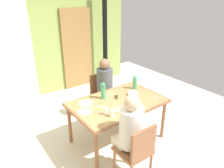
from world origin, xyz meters
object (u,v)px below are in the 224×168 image
at_px(serving_bowl_center, 133,94).
at_px(water_bottle_green_near, 103,91).
at_px(chair_near_diner, 137,150).
at_px(person_near_diner, 131,126).
at_px(water_bottle_green_far, 135,82).
at_px(person_far_diner, 105,82).
at_px(chair_far_diner, 101,93).
at_px(dining_table, 118,105).

bearing_deg(serving_bowl_center, water_bottle_green_near, 156.49).
relative_size(chair_near_diner, person_near_diner, 1.13).
bearing_deg(water_bottle_green_far, water_bottle_green_near, 178.59).
xyz_separation_m(person_far_diner, serving_bowl_center, (0.10, -0.67, -0.02)).
xyz_separation_m(chair_far_diner, water_bottle_green_far, (0.31, -0.62, 0.35)).
relative_size(dining_table, water_bottle_green_far, 5.73).
bearing_deg(serving_bowl_center, water_bottle_green_far, 41.92).
height_order(dining_table, serving_bowl_center, serving_bowl_center).
relative_size(person_far_diner, water_bottle_green_near, 2.64).
height_order(chair_far_diner, person_near_diner, person_near_diner).
height_order(chair_near_diner, water_bottle_green_near, water_bottle_green_near).
xyz_separation_m(person_far_diner, water_bottle_green_far, (0.31, -0.48, 0.07)).
bearing_deg(person_far_diner, water_bottle_green_far, 122.92).
bearing_deg(water_bottle_green_near, person_far_diner, 52.01).
height_order(person_near_diner, water_bottle_green_near, person_near_diner).
height_order(water_bottle_green_far, serving_bowl_center, water_bottle_green_far).
distance_m(person_near_diner, serving_bowl_center, 0.98).
xyz_separation_m(dining_table, chair_near_diner, (-0.33, -0.83, -0.17)).
distance_m(dining_table, water_bottle_green_far, 0.62).
distance_m(chair_near_diner, chair_far_diner, 1.75).
bearing_deg(dining_table, water_bottle_green_far, 20.85).
relative_size(person_near_diner, water_bottle_green_far, 2.99).
bearing_deg(water_bottle_green_far, chair_far_diner, 116.76).
height_order(dining_table, water_bottle_green_near, water_bottle_green_near).
relative_size(water_bottle_green_near, water_bottle_green_far, 1.13).
height_order(person_far_diner, water_bottle_green_far, person_far_diner).
bearing_deg(water_bottle_green_near, serving_bowl_center, -23.51).
bearing_deg(serving_bowl_center, person_near_diner, -133.29).
xyz_separation_m(person_near_diner, water_bottle_green_near, (0.21, 0.92, 0.09)).
height_order(chair_far_diner, water_bottle_green_near, water_bottle_green_near).
xyz_separation_m(chair_near_diner, person_near_diner, (-0.00, 0.14, 0.28)).
bearing_deg(serving_bowl_center, chair_near_diner, -128.34).
bearing_deg(person_far_diner, dining_table, 70.83).
xyz_separation_m(person_near_diner, person_far_diner, (0.57, 1.38, 0.00)).
bearing_deg(serving_bowl_center, dining_table, -176.03).
height_order(person_near_diner, person_far_diner, same).
xyz_separation_m(chair_near_diner, water_bottle_green_far, (0.88, 1.04, 0.35)).
height_order(chair_far_diner, serving_bowl_center, chair_far_diner).
height_order(water_bottle_green_near, water_bottle_green_far, water_bottle_green_near).
xyz_separation_m(chair_near_diner, serving_bowl_center, (0.67, 0.85, 0.26)).
xyz_separation_m(chair_far_diner, person_far_diner, (-0.00, -0.14, 0.28)).
bearing_deg(chair_far_diner, water_bottle_green_far, 116.76).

